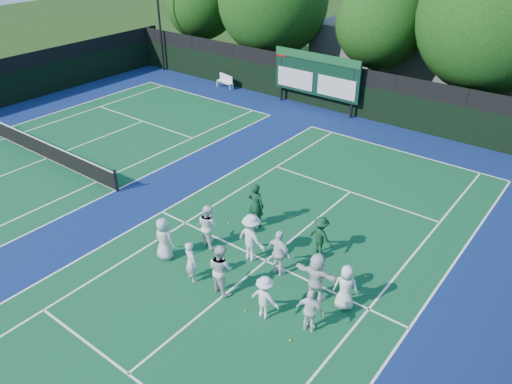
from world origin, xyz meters
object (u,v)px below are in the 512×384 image
Objects in this scene: tennis_net at (45,150)px; bench at (226,81)px; coach_left at (256,205)px; scoreboard at (316,75)px.

bench is (-0.28, 14.37, 0.01)m from tennis_net.
coach_left is (12.27, 1.64, 0.46)m from tennis_net.
tennis_net is 7.45× the size of bench.
scoreboard reaches higher than coach_left.
tennis_net is at bearing -88.89° from bench.
tennis_net is (-6.99, -14.59, -1.70)m from scoreboard.
coach_left is (5.29, -12.94, -1.24)m from scoreboard.
tennis_net is 12.39m from coach_left.
tennis_net is at bearing 2.53° from coach_left.
coach_left reaches higher than tennis_net.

